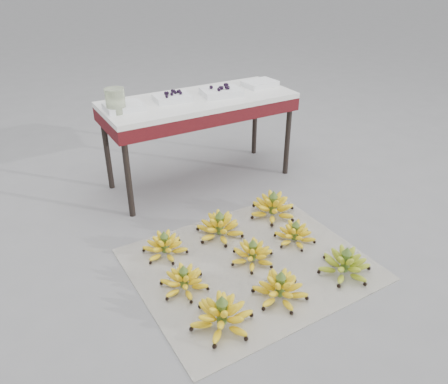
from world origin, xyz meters
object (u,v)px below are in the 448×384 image
newspaper_mat (249,264)px  bunch_front_center (280,289)px  bunch_mid_left (184,281)px  bunch_back_left (165,246)px  bunch_mid_center (253,254)px  glass_jar (115,101)px  tray_left (172,97)px  tray_far_right (260,84)px  bunch_back_right (273,207)px  tray_far_left (124,107)px  vendor_table (199,108)px  bunch_front_right (345,264)px  tray_right (221,92)px  bunch_mid_right (295,234)px  bunch_back_center (220,227)px  bunch_front_left (222,315)px

newspaper_mat → bunch_front_center: (-0.02, -0.30, 0.06)m
bunch_mid_left → bunch_back_left: bearing=85.4°
newspaper_mat → bunch_mid_center: bearing=20.0°
bunch_front_center → glass_jar: glass_jar is taller
tray_left → bunch_back_left: bearing=-119.2°
tray_far_right → bunch_mid_left: bearing=-137.3°
bunch_back_left → bunch_back_right: size_ratio=0.91×
bunch_front_center → tray_far_left: size_ratio=1.24×
vendor_table → bunch_back_right: bearing=-76.2°
bunch_front_center → vendor_table: size_ratio=0.22×
tray_far_left → bunch_back_right: bearing=-44.8°
bunch_front_right → newspaper_mat: bearing=134.0°
bunch_mid_center → glass_jar: glass_jar is taller
bunch_mid_center → bunch_back_left: (-0.40, 0.31, 0.00)m
tray_left → tray_right: size_ratio=0.84×
glass_jar → tray_far_left: bearing=26.7°
bunch_back_left → glass_jar: size_ratio=2.19×
bunch_mid_center → bunch_mid_right: size_ratio=1.14×
tray_left → tray_far_right: bearing=-0.4°
bunch_mid_right → tray_right: size_ratio=0.93×
bunch_back_center → tray_far_right: (0.77, 0.75, 0.60)m
bunch_mid_left → vendor_table: 1.34m
bunch_back_center → bunch_mid_center: bearing=-76.6°
bunch_back_right → tray_left: 1.01m
glass_jar → tray_far_right: bearing=2.6°
bunch_back_center → bunch_back_right: bearing=10.9°
bunch_mid_left → tray_left: size_ratio=1.02×
bunch_mid_left → bunch_back_right: bearing=24.8°
bunch_front_left → bunch_back_center: (0.35, 0.65, -0.00)m
bunch_front_center → tray_left: tray_left is taller
bunch_front_left → bunch_front_center: bunch_front_left is taller
bunch_front_center → bunch_back_center: (0.01, 0.63, 0.00)m
glass_jar → bunch_back_left: bearing=-91.2°
bunch_mid_right → bunch_back_right: (0.05, 0.30, 0.01)m
bunch_mid_center → bunch_back_right: bearing=61.9°
bunch_back_right → tray_far_right: tray_far_right is taller
tray_right → bunch_mid_left: bearing=-128.2°
vendor_table → bunch_front_right: bearing=-83.2°
tray_right → bunch_mid_center: bearing=-110.4°
tray_left → glass_jar: bearing=-172.3°
bunch_back_center → tray_far_right: tray_far_right is taller
newspaper_mat → bunch_mid_center: size_ratio=3.87×
bunch_mid_center → tray_far_left: tray_far_left is taller
bunch_mid_center → bunch_back_right: 0.51m
tray_far_left → tray_far_right: bearing=1.1°
newspaper_mat → bunch_front_right: bunch_front_right is taller
newspaper_mat → bunch_front_center: bearing=-92.8°
bunch_mid_right → tray_far_right: 1.26m
bunch_back_center → vendor_table: (0.25, 0.73, 0.51)m
bunch_mid_center → tray_right: 1.24m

